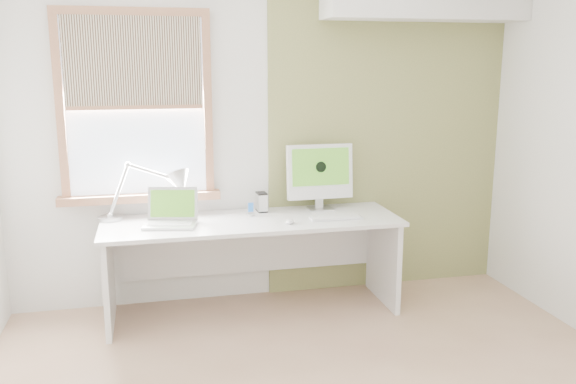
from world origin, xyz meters
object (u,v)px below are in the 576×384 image
object	(u,v)px
desk_lamp	(167,187)
laptop	(171,216)
external_drive	(262,202)
desk	(251,242)
imac	(320,173)

from	to	relation	value
desk_lamp	laptop	world-z (taller)	desk_lamp
laptop	external_drive	world-z (taller)	laptop
desk	imac	xyz separation A→B (m)	(0.58, 0.15, 0.48)
desk_lamp	imac	distance (m)	1.19
desk_lamp	laptop	size ratio (longest dim) A/B	1.84
desk	external_drive	size ratio (longest dim) A/B	14.61
laptop	imac	bearing A→B (deg)	10.03
desk_lamp	external_drive	size ratio (longest dim) A/B	5.11
external_drive	imac	xyz separation A→B (m)	(0.46, -0.02, 0.21)
desk	laptop	size ratio (longest dim) A/B	5.27
laptop	desk	bearing A→B (deg)	5.31
desk_lamp	desk	bearing A→B (deg)	-17.20
desk	laptop	bearing A→B (deg)	-174.69
external_drive	imac	world-z (taller)	imac
desk_lamp	laptop	bearing A→B (deg)	-85.98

